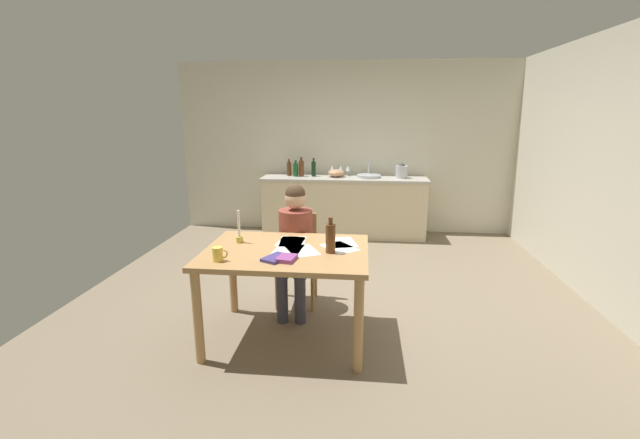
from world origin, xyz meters
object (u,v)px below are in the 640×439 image
object	(u,v)px
bottle_wine_red	(301,168)
chair_at_table	(297,254)
book_cookery	(287,258)
wine_glass_by_kettle	(341,169)
book_magazine	(276,258)
wine_glass_near_sink	(348,169)
candlestick	(239,234)
dining_table	(286,262)
bottle_vinegar	(296,169)
person_seated	(295,240)
bottle_sauce	(314,169)
mixing_bowl	(336,173)
bottle_oil	(289,169)
wine_glass_back_left	(332,168)
sink_unit	(369,176)
wine_bottle_on_table	(331,238)
stovetop_kettle	(402,171)
coffee_mug	(218,254)

from	to	relation	value
bottle_wine_red	chair_at_table	bearing A→B (deg)	-82.72
book_cookery	wine_glass_by_kettle	size ratio (longest dim) A/B	1.07
book_magazine	wine_glass_near_sink	bearing A→B (deg)	110.01
candlestick	bottle_wine_red	world-z (taller)	bottle_wine_red
book_magazine	dining_table	bearing A→B (deg)	108.61
candlestick	bottle_vinegar	size ratio (longest dim) A/B	1.13
person_seated	candlestick	bearing A→B (deg)	-132.85
candlestick	bottle_vinegar	bearing A→B (deg)	90.01
bottle_sauce	mixing_bowl	bearing A→B (deg)	-4.41
book_magazine	bottle_vinegar	world-z (taller)	bottle_vinegar
bottle_oil	wine_glass_back_left	xyz separation A→B (m)	(0.66, 0.09, -0.00)
candlestick	wine_glass_by_kettle	world-z (taller)	wine_glass_by_kettle
dining_table	bottle_sauce	xyz separation A→B (m)	(-0.15, 3.17, 0.35)
candlestick	sink_unit	xyz separation A→B (m)	(1.10, 2.99, 0.07)
candlestick	wine_glass_near_sink	bearing A→B (deg)	75.90
dining_table	bottle_sauce	world-z (taller)	bottle_sauce
wine_glass_by_kettle	book_cookery	bearing A→B (deg)	-93.28
wine_bottle_on_table	mixing_bowl	world-z (taller)	wine_bottle_on_table
sink_unit	wine_glass_near_sink	size ratio (longest dim) A/B	2.34
wine_bottle_on_table	sink_unit	bearing A→B (deg)	84.17
bottle_sauce	mixing_bowl	distance (m)	0.35
candlestick	bottle_oil	world-z (taller)	bottle_oil
wine_glass_by_kettle	wine_glass_back_left	bearing A→B (deg)	180.00
candlestick	wine_glass_near_sink	distance (m)	3.24
wine_glass_near_sink	wine_glass_back_left	world-z (taller)	same
chair_at_table	person_seated	size ratio (longest dim) A/B	0.73
book_cookery	wine_glass_near_sink	bearing A→B (deg)	94.63
wine_glass_back_left	bottle_sauce	bearing A→B (deg)	-157.80
chair_at_table	book_cookery	bearing A→B (deg)	-85.51
wine_glass_near_sink	wine_glass_back_left	xyz separation A→B (m)	(-0.24, 0.00, 0.00)
person_seated	stovetop_kettle	size ratio (longest dim) A/B	5.43
coffee_mug	stovetop_kettle	distance (m)	3.81
wine_glass_near_sink	person_seated	bearing A→B (deg)	-98.17
coffee_mug	mixing_bowl	bearing A→B (deg)	79.51
bottle_vinegar	bottle_oil	bearing A→B (deg)	154.97
stovetop_kettle	sink_unit	bearing A→B (deg)	179.51
person_seated	sink_unit	xyz separation A→B (m)	(0.70, 2.56, 0.24)
stovetop_kettle	wine_glass_near_sink	xyz separation A→B (m)	(-0.80, 0.15, 0.01)
stovetop_kettle	bottle_vinegar	bearing A→B (deg)	179.61
wine_bottle_on_table	bottle_vinegar	world-z (taller)	bottle_vinegar
dining_table	book_magazine	xyz separation A→B (m)	(-0.03, -0.24, 0.12)
bottle_wine_red	wine_glass_by_kettle	xyz separation A→B (m)	(0.59, 0.13, -0.01)
bottle_sauce	mixing_bowl	xyz separation A→B (m)	(0.35, -0.03, -0.06)
stovetop_kettle	wine_glass_near_sink	world-z (taller)	stovetop_kettle
bottle_wine_red	wine_glass_by_kettle	world-z (taller)	bottle_wine_red
wine_bottle_on_table	bottle_oil	xyz separation A→B (m)	(-0.89, 3.23, 0.12)
book_magazine	bottle_vinegar	distance (m)	3.41
bottle_sauce	dining_table	bearing A→B (deg)	-87.27
bottle_oil	bottle_sauce	world-z (taller)	bottle_sauce
sink_unit	bottle_vinegar	size ratio (longest dim) A/B	1.47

